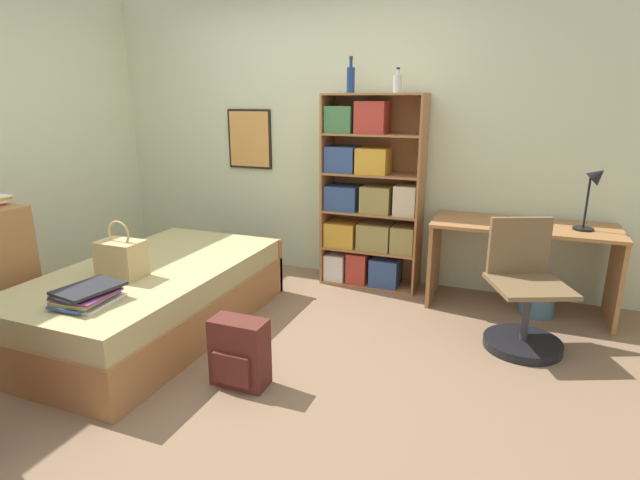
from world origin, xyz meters
The scene contains 13 objects.
ground_plane centered at (0.00, 0.00, 0.00)m, with size 14.00×14.00×0.00m, color #84664C.
wall_back centered at (0.00, 1.69, 1.30)m, with size 10.00×0.09×2.60m.
bed centered at (-0.64, 0.02, 0.23)m, with size 1.13×2.02×0.47m.
handbag centered at (-0.67, -0.22, 0.60)m, with size 0.29×0.20×0.39m.
book_stack_on_bed centered at (-0.54, -0.66, 0.52)m, with size 0.31×0.39×0.10m.
bookcase centered at (0.54, 1.47, 0.76)m, with size 0.86×0.34×1.68m.
bottle_green centered at (0.38, 1.44, 1.79)m, with size 0.07×0.07×0.29m.
bottle_brown centered at (0.77, 1.46, 1.75)m, with size 0.07×0.07×0.20m.
desk centered at (1.83, 1.36, 0.50)m, with size 1.37×0.57×0.70m.
desk_lamp centered at (2.27, 1.33, 1.03)m, with size 0.19×0.14×0.49m.
desk_chair centered at (1.87, 0.71, 0.27)m, with size 0.61×0.61×0.86m.
backpack centered at (0.33, -0.42, 0.20)m, with size 0.33×0.20×0.41m.
waste_bin centered at (1.98, 1.30, 0.13)m, with size 0.26×0.26×0.27m.
Camera 1 is at (1.73, -2.68, 1.63)m, focal length 28.00 mm.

